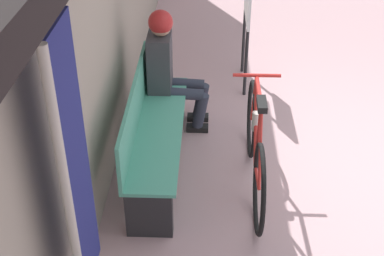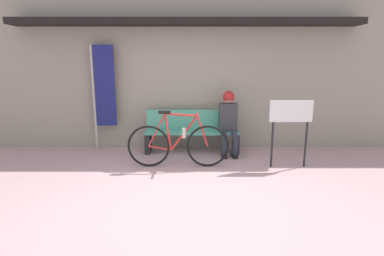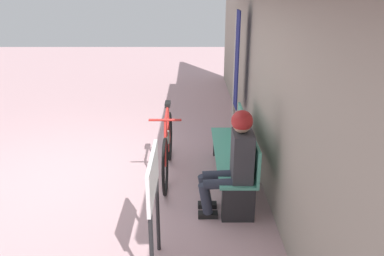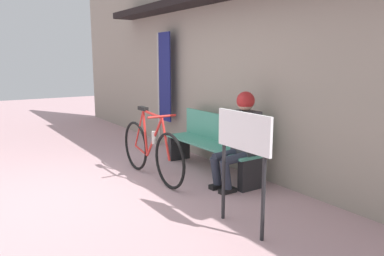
% 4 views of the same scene
% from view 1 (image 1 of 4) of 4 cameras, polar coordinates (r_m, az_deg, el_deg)
% --- Properties ---
extents(park_bench_near, '(1.83, 0.42, 0.83)m').
position_cam_1_polar(park_bench_near, '(4.69, -4.30, -0.17)').
color(park_bench_near, '#51A88E').
rests_on(park_bench_near, ground_plane).
extents(bicycle, '(1.72, 0.40, 0.97)m').
position_cam_1_polar(bicycle, '(4.49, 6.77, -1.99)').
color(bicycle, black).
rests_on(bicycle, ground_plane).
extents(person_seated, '(0.34, 0.59, 1.22)m').
position_cam_1_polar(person_seated, '(5.14, -2.50, 6.95)').
color(person_seated, '#2D3342').
rests_on(person_seated, ground_plane).
extents(banner_pole, '(0.45, 0.05, 2.09)m').
position_cam_1_polar(banner_pole, '(2.81, -12.27, -6.15)').
color(banner_pole, '#B7B2A8').
rests_on(banner_pole, ground_plane).
extents(signboard, '(0.71, 0.04, 1.14)m').
position_cam_1_polar(signboard, '(5.94, 5.89, 12.04)').
color(signboard, '#232326').
rests_on(signboard, ground_plane).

